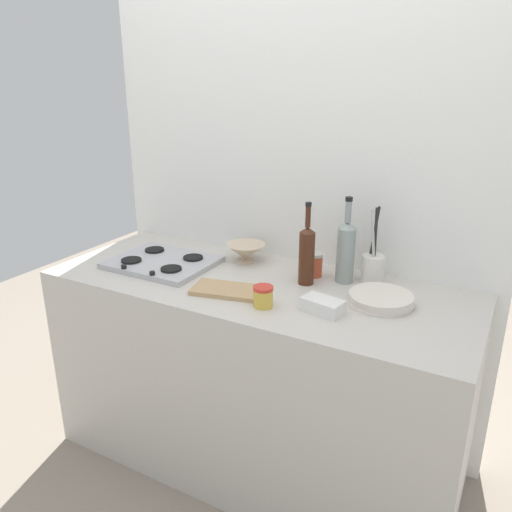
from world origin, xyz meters
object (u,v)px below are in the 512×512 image
object	(u,v)px
wine_bottle_mid_left	(346,250)
utensil_crock	(373,266)
butter_dish	(323,305)
plate_stack	(381,299)
condiment_jar_rear	(263,296)
stovetop_hob	(163,262)
cutting_board	(228,290)
wine_bottle_leftmost	(307,254)
condiment_jar_front	(314,264)
mixing_bowl	(246,252)

from	to	relation	value
wine_bottle_mid_left	utensil_crock	xyz separation A→B (m)	(0.11, 0.05, -0.07)
wine_bottle_mid_left	butter_dish	size ratio (longest dim) A/B	2.41
plate_stack	condiment_jar_rear	xyz separation A→B (m)	(-0.38, -0.23, 0.02)
plate_stack	butter_dish	xyz separation A→B (m)	(-0.17, -0.17, 0.01)
stovetop_hob	condiment_jar_rear	world-z (taller)	condiment_jar_rear
butter_dish	cutting_board	bearing A→B (deg)	-177.73
wine_bottle_leftmost	butter_dish	distance (m)	0.29
butter_dish	condiment_jar_front	world-z (taller)	condiment_jar_front
mixing_bowl	condiment_jar_front	bearing A→B (deg)	-2.32
plate_stack	wine_bottle_mid_left	xyz separation A→B (m)	(-0.20, 0.15, 0.12)
wine_bottle_leftmost	mixing_bowl	xyz separation A→B (m)	(-0.35, 0.11, -0.08)
condiment_jar_front	condiment_jar_rear	distance (m)	0.38
wine_bottle_leftmost	cutting_board	world-z (taller)	wine_bottle_leftmost
stovetop_hob	utensil_crock	bearing A→B (deg)	16.10
condiment_jar_front	cutting_board	bearing A→B (deg)	-125.29
condiment_jar_front	mixing_bowl	bearing A→B (deg)	177.68
utensil_crock	wine_bottle_leftmost	bearing A→B (deg)	-148.92
mixing_bowl	wine_bottle_mid_left	bearing A→B (deg)	-1.29
stovetop_hob	condiment_jar_front	bearing A→B (deg)	17.66
mixing_bowl	utensil_crock	world-z (taller)	utensil_crock
plate_stack	condiment_jar_rear	bearing A→B (deg)	-148.77
mixing_bowl	cutting_board	bearing A→B (deg)	-71.67
wine_bottle_mid_left	wine_bottle_leftmost	bearing A→B (deg)	-143.89
utensil_crock	butter_dish	bearing A→B (deg)	-101.86
mixing_bowl	butter_dish	bearing A→B (deg)	-32.64
wine_bottle_mid_left	condiment_jar_rear	world-z (taller)	wine_bottle_mid_left
wine_bottle_mid_left	condiment_jar_front	size ratio (longest dim) A/B	3.51
mixing_bowl	wine_bottle_leftmost	bearing A→B (deg)	-17.15
butter_dish	cutting_board	world-z (taller)	butter_dish
wine_bottle_mid_left	cutting_board	bearing A→B (deg)	-137.95
stovetop_hob	condiment_jar_rear	bearing A→B (deg)	-15.33
wine_bottle_mid_left	mixing_bowl	world-z (taller)	wine_bottle_mid_left
wine_bottle_mid_left	butter_dish	bearing A→B (deg)	-84.75
condiment_jar_front	utensil_crock	bearing A→B (deg)	11.70
condiment_jar_rear	cutting_board	world-z (taller)	condiment_jar_rear
butter_dish	condiment_jar_front	distance (m)	0.36
wine_bottle_mid_left	condiment_jar_rear	distance (m)	0.43
utensil_crock	wine_bottle_mid_left	bearing A→B (deg)	-156.10
utensil_crock	plate_stack	bearing A→B (deg)	-64.10
cutting_board	wine_bottle_leftmost	bearing A→B (deg)	44.98
plate_stack	mixing_bowl	world-z (taller)	mixing_bowl
plate_stack	mixing_bowl	xyz separation A→B (m)	(-0.68, 0.16, 0.03)
butter_dish	utensil_crock	bearing A→B (deg)	78.14
stovetop_hob	cutting_board	xyz separation A→B (m)	(0.43, -0.12, -0.00)
plate_stack	condiment_jar_rear	distance (m)	0.45
wine_bottle_mid_left	condiment_jar_front	distance (m)	0.16
mixing_bowl	butter_dish	size ratio (longest dim) A/B	1.21
mixing_bowl	butter_dish	world-z (taller)	mixing_bowl
stovetop_hob	wine_bottle_leftmost	distance (m)	0.68
plate_stack	utensil_crock	size ratio (longest dim) A/B	0.77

